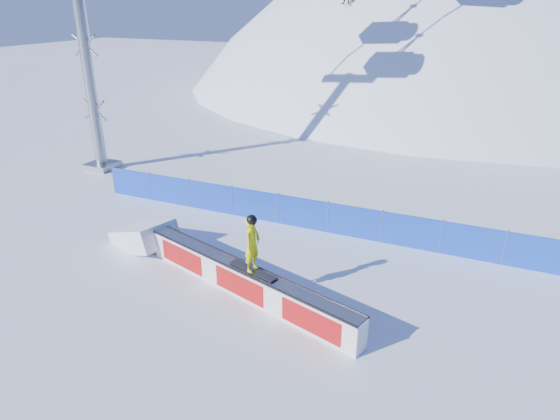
% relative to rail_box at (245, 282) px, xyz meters
% --- Properties ---
extents(ground, '(160.00, 160.00, 0.00)m').
position_rel_rail_box_xyz_m(ground, '(1.78, 0.54, -0.47)').
color(ground, white).
rests_on(ground, ground).
extents(snow_hill, '(64.00, 64.00, 64.00)m').
position_rel_rail_box_xyz_m(snow_hill, '(1.78, 42.54, -18.47)').
color(snow_hill, silver).
rests_on(snow_hill, ground).
extents(safety_fence, '(22.05, 0.05, 1.30)m').
position_rel_rail_box_xyz_m(safety_fence, '(1.78, 5.04, 0.13)').
color(safety_fence, '#123EBF').
rests_on(safety_fence, ground).
extents(rail_box, '(7.75, 2.85, 0.95)m').
position_rel_rail_box_xyz_m(rail_box, '(0.00, 0.00, 0.00)').
color(rail_box, white).
rests_on(rail_box, ground).
extents(snow_ramp, '(2.67, 2.09, 1.46)m').
position_rel_rail_box_xyz_m(snow_ramp, '(-4.74, 1.45, -0.47)').
color(snow_ramp, white).
rests_on(snow_ramp, ground).
extents(snowboarder, '(1.65, 0.76, 1.71)m').
position_rel_rail_box_xyz_m(snowboarder, '(0.31, -0.09, 1.32)').
color(snowboarder, black).
rests_on(snowboarder, rail_box).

